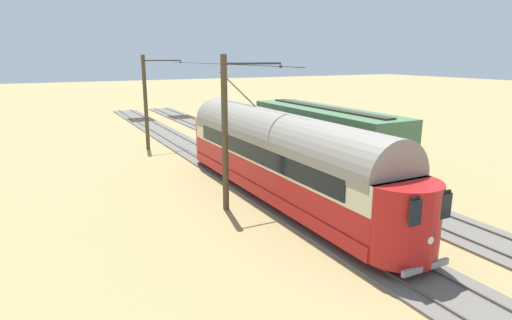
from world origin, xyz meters
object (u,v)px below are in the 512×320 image
object	(u,v)px
catenary_pole_mid_near	(227,131)
switch_stand	(300,147)
vintage_streetcar	(278,154)
catenary_pole_foreground	(147,101)
coach_adjacent	(324,139)

from	to	relation	value
catenary_pole_mid_near	switch_stand	distance (m)	11.69
vintage_streetcar	catenary_pole_foreground	size ratio (longest dim) A/B	2.64
coach_adjacent	switch_stand	world-z (taller)	coach_adjacent
catenary_pole_foreground	catenary_pole_mid_near	size ratio (longest dim) A/B	1.00
vintage_streetcar	catenary_pole_foreground	bearing A→B (deg)	-79.46
catenary_pole_foreground	catenary_pole_mid_near	distance (m)	14.75
catenary_pole_foreground	switch_stand	xyz separation A→B (m)	(-8.66, 7.48, -2.93)
switch_stand	coach_adjacent	bearing A→B (deg)	73.10
catenary_pole_mid_near	catenary_pole_foreground	bearing A→B (deg)	-90.00
vintage_streetcar	switch_stand	bearing A→B (deg)	-129.77
catenary_pole_mid_near	switch_stand	size ratio (longest dim) A/B	5.60
vintage_streetcar	catenary_pole_mid_near	distance (m)	3.05
catenary_pole_foreground	coach_adjacent	bearing A→B (deg)	120.89
vintage_streetcar	catenary_pole_mid_near	bearing A→B (deg)	2.75
catenary_pole_mid_near	switch_stand	xyz separation A→B (m)	(-8.66, -7.27, -2.93)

